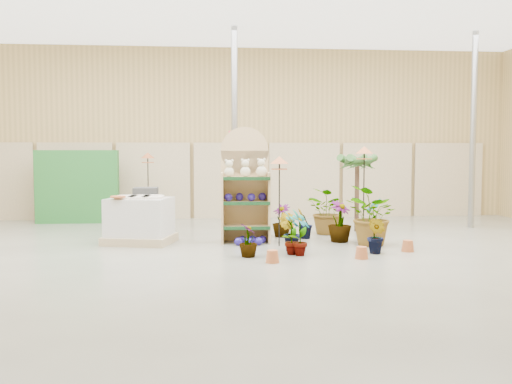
% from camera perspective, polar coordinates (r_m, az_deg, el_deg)
% --- Properties ---
extents(room, '(15.20, 12.10, 4.70)m').
position_cam_1_polar(room, '(10.12, -1.40, 6.63)').
color(room, '#66655A').
rests_on(room, ground).
extents(display_shelf, '(0.97, 0.64, 2.25)m').
position_cam_1_polar(display_shelf, '(11.16, -1.11, 0.29)').
color(display_shelf, tan).
rests_on(display_shelf, ground).
extents(teddy_bears, '(0.83, 0.21, 0.35)m').
position_cam_1_polar(teddy_bears, '(11.04, -0.95, 2.29)').
color(teddy_bears, '#C1BA9A').
rests_on(teddy_bears, display_shelf).
extents(gazing_balls_shelf, '(0.83, 0.28, 0.16)m').
position_cam_1_polar(gazing_balls_shelf, '(11.04, -1.06, -0.50)').
color(gazing_balls_shelf, navy).
rests_on(gazing_balls_shelf, display_shelf).
extents(gazing_balls_floor, '(0.63, 0.39, 0.15)m').
position_cam_1_polar(gazing_balls_floor, '(10.86, -0.55, -4.87)').
color(gazing_balls_floor, navy).
rests_on(gazing_balls_floor, ground).
extents(pallet_stack, '(1.45, 1.30, 0.91)m').
position_cam_1_polar(pallet_stack, '(11.19, -11.55, -2.79)').
color(pallet_stack, tan).
rests_on(pallet_stack, ground).
extents(charcoal_planters, '(0.50, 0.50, 1.00)m').
position_cam_1_polar(charcoal_planters, '(12.37, -10.94, -1.87)').
color(charcoal_planters, '#2C2C2C').
rests_on(charcoal_planters, ground).
extents(trellis_stock, '(2.00, 0.30, 1.80)m').
position_cam_1_polar(trellis_stock, '(14.74, -17.43, 0.51)').
color(trellis_stock, '#206125').
rests_on(trellis_stock, ground).
extents(offer_sign, '(0.50, 0.08, 2.20)m').
position_cam_1_polar(offer_sign, '(12.18, -1.56, 3.15)').
color(offer_sign, gray).
rests_on(offer_sign, ground).
extents(bird_table_front, '(0.34, 0.34, 1.68)m').
position_cam_1_polar(bird_table_front, '(10.55, 2.35, 2.92)').
color(bird_table_front, black).
rests_on(bird_table_front, ground).
extents(bird_table_right, '(0.34, 0.34, 1.86)m').
position_cam_1_polar(bird_table_right, '(11.28, 10.78, 3.82)').
color(bird_table_right, black).
rests_on(bird_table_right, ground).
extents(bird_table_back, '(0.34, 0.34, 1.74)m').
position_cam_1_polar(bird_table_back, '(13.99, -10.77, 3.38)').
color(bird_table_back, black).
rests_on(bird_table_back, ground).
extents(palm, '(0.70, 0.70, 1.80)m').
position_cam_1_polar(palm, '(12.75, 10.09, 3.02)').
color(palm, '#402A1C').
rests_on(palm, ground).
extents(potted_plant_0, '(0.40, 0.46, 0.75)m').
position_cam_1_polar(potted_plant_0, '(9.75, 3.57, -4.12)').
color(potted_plant_0, '#2B5521').
rests_on(potted_plant_0, ground).
extents(potted_plant_1, '(0.45, 0.41, 0.68)m').
position_cam_1_polar(potted_plant_1, '(10.10, 3.39, -4.03)').
color(potted_plant_1, '#2B5521').
rests_on(potted_plant_1, ground).
extents(potted_plant_3, '(0.63, 0.63, 0.80)m').
position_cam_1_polar(potted_plant_3, '(11.23, 8.38, -2.93)').
color(potted_plant_3, '#2B5521').
rests_on(potted_plant_3, ground).
extents(potted_plant_4, '(0.29, 0.43, 0.80)m').
position_cam_1_polar(potted_plant_4, '(11.99, 11.66, -2.54)').
color(potted_plant_4, '#2B5521').
rests_on(potted_plant_4, ground).
extents(potted_plant_5, '(0.44, 0.44, 0.63)m').
position_cam_1_polar(potted_plant_5, '(11.57, 4.86, -3.15)').
color(potted_plant_5, '#2B5521').
rests_on(potted_plant_5, ground).
extents(potted_plant_6, '(1.11, 1.15, 0.99)m').
position_cam_1_polar(potted_plant_6, '(12.24, 7.26, -1.91)').
color(potted_plant_6, '#2B5521').
rests_on(potted_plant_6, ground).
extents(potted_plant_7, '(0.37, 0.37, 0.55)m').
position_cam_1_polar(potted_plant_7, '(9.55, -0.77, -4.87)').
color(potted_plant_7, '#2B5521').
rests_on(potted_plant_7, ground).
extents(potted_plant_8, '(0.46, 0.50, 0.79)m').
position_cam_1_polar(potted_plant_8, '(9.66, 4.41, -4.09)').
color(potted_plant_8, '#2B5521').
rests_on(potted_plant_8, ground).
extents(potted_plant_9, '(0.39, 0.43, 0.63)m').
position_cam_1_polar(potted_plant_9, '(10.03, 11.97, -4.31)').
color(potted_plant_9, '#2B5521').
rests_on(potted_plant_9, ground).
extents(potted_plant_10, '(1.08, 1.18, 1.13)m').
position_cam_1_polar(potted_plant_10, '(10.87, 11.67, -2.33)').
color(potted_plant_10, '#2B5521').
rests_on(potted_plant_10, ground).
extents(potted_plant_11, '(0.54, 0.54, 0.68)m').
position_cam_1_polar(potted_plant_11, '(11.81, 2.57, -2.87)').
color(potted_plant_11, '#2B5521').
rests_on(potted_plant_11, ground).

